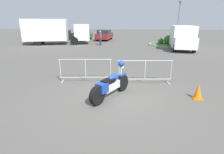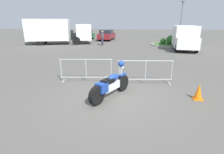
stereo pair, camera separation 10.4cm
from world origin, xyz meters
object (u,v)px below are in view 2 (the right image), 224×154
(box_truck, at_px, (56,31))
(traffic_cone, at_px, (199,92))
(parked_car_maroon, at_px, (107,35))
(crowd_barrier_near, at_px, (86,70))
(parked_car_black, at_px, (66,35))
(parked_car_green, at_px, (86,35))
(motorcycle, at_px, (111,85))
(crowd_barrier_far, at_px, (145,72))
(delivery_van, at_px, (185,37))
(pedestrian, at_px, (102,37))
(parked_car_yellow, at_px, (47,35))
(street_lamp, at_px, (182,15))

(box_truck, relative_size, traffic_cone, 13.58)
(parked_car_maroon, bearing_deg, crowd_barrier_near, -169.59)
(parked_car_black, height_order, parked_car_green, parked_car_black)
(motorcycle, height_order, crowd_barrier_far, motorcycle)
(delivery_van, height_order, pedestrian, delivery_van)
(crowd_barrier_far, distance_m, parked_car_yellow, 23.76)
(motorcycle, bearing_deg, pedestrian, 40.24)
(parked_car_green, bearing_deg, parked_car_black, 89.02)
(parked_car_black, relative_size, street_lamp, 0.75)
(crowd_barrier_near, distance_m, parked_car_yellow, 22.26)
(crowd_barrier_near, bearing_deg, motorcycle, -50.19)
(pedestrian, bearing_deg, motorcycle, 107.74)
(street_lamp, bearing_deg, traffic_cone, -101.89)
(motorcycle, relative_size, box_truck, 0.25)
(crowd_barrier_near, xyz_separation_m, crowd_barrier_far, (2.72, 0.00, 0.00))
(crowd_barrier_far, bearing_deg, parked_car_yellow, 126.41)
(motorcycle, distance_m, parked_car_black, 22.90)
(parked_car_green, relative_size, street_lamp, 0.74)
(delivery_van, bearing_deg, parked_car_yellow, -107.34)
(parked_car_yellow, height_order, parked_car_black, parked_car_black)
(parked_car_maroon, relative_size, street_lamp, 0.82)
(street_lamp, bearing_deg, box_truck, -152.64)
(parked_car_yellow, bearing_deg, parked_car_black, -84.14)
(traffic_cone, bearing_deg, box_truck, 128.27)
(box_truck, height_order, delivery_van, box_truck)
(motorcycle, xyz_separation_m, traffic_cone, (3.17, 0.16, -0.19))
(delivery_van, xyz_separation_m, parked_car_black, (-15.39, 8.45, -0.53))
(delivery_van, bearing_deg, parked_car_black, -111.78)
(box_truck, bearing_deg, crowd_barrier_far, -67.00)
(crowd_barrier_far, height_order, delivery_van, delivery_van)
(parked_car_yellow, xyz_separation_m, pedestrian, (9.93, -6.11, 0.22))
(parked_car_black, xyz_separation_m, street_lamp, (17.71, 3.01, 3.00))
(parked_car_yellow, height_order, parked_car_green, parked_car_green)
(motorcycle, relative_size, parked_car_yellow, 0.49)
(parked_car_black, relative_size, parked_car_green, 1.00)
(parked_car_green, bearing_deg, traffic_cone, -149.91)
(parked_car_black, xyz_separation_m, pedestrian, (6.75, -6.16, 0.21))
(crowd_barrier_near, height_order, pedestrian, pedestrian)
(traffic_cone, bearing_deg, motorcycle, -177.19)
(box_truck, bearing_deg, parked_car_maroon, 32.22)
(street_lamp, bearing_deg, parked_car_maroon, -164.78)
(box_truck, distance_m, pedestrian, 5.90)
(delivery_van, relative_size, parked_car_maroon, 1.12)
(motorcycle, bearing_deg, parked_car_black, 54.05)
(motorcycle, xyz_separation_m, street_lamp, (8.15, 23.82, 3.23))
(parked_car_yellow, distance_m, parked_car_black, 3.18)
(motorcycle, bearing_deg, street_lamp, 10.48)
(parked_car_maroon, distance_m, pedestrian, 6.10)
(box_truck, height_order, parked_car_yellow, box_truck)
(motorcycle, distance_m, street_lamp, 25.38)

